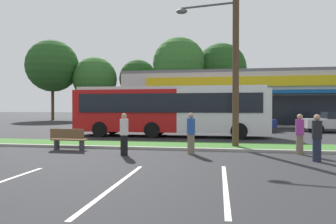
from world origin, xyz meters
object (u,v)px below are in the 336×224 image
(pedestrian_near_bench, at_px, (317,138))
(pedestrian_far, at_px, (300,134))
(city_bus, at_px, (170,110))
(car_2, at_px, (248,122))
(car_0, at_px, (335,122))
(bus_stop_bench, at_px, (68,139))
(pedestrian_by_pole, at_px, (191,133))
(utility_pole, at_px, (232,40))
(pedestrian_mid, at_px, (124,134))

(pedestrian_near_bench, relative_size, pedestrian_far, 1.01)
(city_bus, relative_size, car_2, 2.97)
(car_0, bearing_deg, pedestrian_near_bench, 68.36)
(bus_stop_bench, xyz_separation_m, car_0, (15.54, 12.39, 0.29))
(bus_stop_bench, bearing_deg, city_bus, -116.78)
(car_2, relative_size, pedestrian_by_pole, 2.51)
(car_2, bearing_deg, pedestrian_near_bench, 94.26)
(utility_pole, relative_size, car_2, 2.22)
(pedestrian_far, bearing_deg, pedestrian_by_pole, 127.00)
(pedestrian_by_pole, bearing_deg, car_2, -123.02)
(bus_stop_bench, relative_size, pedestrian_mid, 0.96)
(pedestrian_near_bench, bearing_deg, city_bus, 114.40)
(city_bus, relative_size, pedestrian_by_pole, 7.45)
(bus_stop_bench, bearing_deg, pedestrian_by_pole, 176.44)
(utility_pole, xyz_separation_m, pedestrian_far, (2.63, -1.38, -4.20))
(car_2, bearing_deg, pedestrian_mid, 66.00)
(pedestrian_by_pole, bearing_deg, utility_pole, -148.47)
(bus_stop_bench, height_order, pedestrian_far, pedestrian_far)
(utility_pole, height_order, city_bus, utility_pole)
(utility_pole, relative_size, city_bus, 0.75)
(utility_pole, bearing_deg, pedestrian_near_bench, -47.55)
(city_bus, distance_m, car_0, 13.22)
(pedestrian_by_pole, bearing_deg, car_0, -145.88)
(city_bus, height_order, bus_stop_bench, city_bus)
(car_2, height_order, pedestrian_by_pole, pedestrian_by_pole)
(pedestrian_near_bench, bearing_deg, car_0, 54.55)
(car_2, bearing_deg, car_0, 179.22)
(car_2, xyz_separation_m, pedestrian_by_pole, (-3.49, -12.82, 0.09))
(bus_stop_bench, bearing_deg, pedestrian_mid, 158.75)
(car_2, xyz_separation_m, pedestrian_far, (0.88, -12.18, 0.07))
(pedestrian_near_bench, xyz_separation_m, pedestrian_mid, (-7.10, 0.21, 0.01))
(car_2, bearing_deg, utility_pole, 80.79)
(bus_stop_bench, bearing_deg, car_0, -141.43)
(city_bus, bearing_deg, pedestrian_mid, -93.57)
(pedestrian_mid, relative_size, pedestrian_far, 1.02)
(car_2, distance_m, pedestrian_near_bench, 13.88)
(pedestrian_mid, bearing_deg, car_0, 160.42)
(city_bus, bearing_deg, utility_pole, -54.25)
(bus_stop_bench, height_order, car_0, car_0)
(car_0, height_order, pedestrian_by_pole, pedestrian_by_pole)
(bus_stop_bench, relative_size, pedestrian_far, 0.98)
(utility_pole, distance_m, car_0, 14.16)
(car_0, relative_size, pedestrian_by_pole, 2.64)
(city_bus, xyz_separation_m, pedestrian_by_pole, (2.04, -7.31, -0.92))
(bus_stop_bench, distance_m, pedestrian_far, 9.93)
(pedestrian_mid, bearing_deg, bus_stop_bench, -88.00)
(pedestrian_far, bearing_deg, bus_stop_bench, 120.33)
(utility_pole, relative_size, pedestrian_far, 5.72)
(utility_pole, distance_m, city_bus, 7.27)
(pedestrian_mid, bearing_deg, car_2, 179.25)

